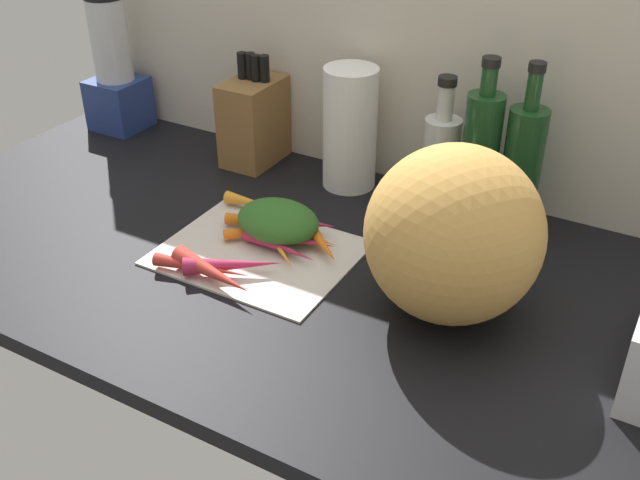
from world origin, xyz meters
TOP-DOWN VIEW (x-y plane):
  - ground_plane at (0.00, 0.00)cm, footprint 170.00×80.00cm
  - wall_back at (0.00, 38.50)cm, footprint 170.00×3.00cm
  - cutting_board at (-10.92, -2.08)cm, footprint 33.35×27.07cm
  - carrot_0 at (-7.13, -0.98)cm, footprint 15.31×3.99cm
  - carrot_1 at (-11.96, -13.84)cm, footprint 17.20×6.52cm
  - carrot_2 at (-6.96, 5.01)cm, footprint 17.69×5.02cm
  - carrot_3 at (-8.67, -0.11)cm, footprint 15.49×12.58cm
  - carrot_4 at (-10.55, -10.05)cm, footprint 15.56×11.79cm
  - carrot_5 at (-14.97, -12.79)cm, footprint 17.61×6.06cm
  - carrot_6 at (-1.61, 3.57)cm, footprint 12.45×10.64cm
  - carrot_7 at (-13.50, 5.58)cm, footprint 16.26×8.16cm
  - carrot_8 at (-12.68, 2.82)cm, footprint 12.31×11.88cm
  - carrot_9 at (-7.67, 7.48)cm, footprint 12.92×6.67cm
  - carrot_10 at (-5.89, 2.23)cm, footprint 15.00×5.41cm
  - carrot_11 at (-20.74, 9.82)cm, footprint 10.57×3.54cm
  - carrot_greens_pile at (-10.25, 3.56)cm, footprint 15.56×11.97cm
  - winter_squash at (23.78, -0.71)cm, footprint 27.00×26.80cm
  - knife_block at (-32.63, 29.39)cm, footprint 9.72×14.32cm
  - blender_appliance at (-71.07, 29.00)cm, footprint 11.71×11.71cm
  - paper_towel_roll at (-9.47, 29.50)cm, footprint 10.84×10.84cm
  - bottle_0 at (10.14, 28.87)cm, footprint 6.93×6.93cm
  - bottle_1 at (18.03, 27.44)cm, footprint 6.81×6.81cm
  - bottle_2 at (25.45, 28.86)cm, footprint 7.01×7.01cm

SIDE VIEW (x-z plane):
  - ground_plane at x=0.00cm, z-range -3.00..0.00cm
  - cutting_board at x=-10.92cm, z-range 0.00..0.80cm
  - carrot_8 at x=-12.68cm, z-range 0.80..2.87cm
  - carrot_3 at x=-8.67cm, z-range 0.80..3.02cm
  - carrot_7 at x=-13.50cm, z-range 0.80..3.05cm
  - carrot_5 at x=-14.97cm, z-range 0.80..3.14cm
  - carrot_0 at x=-7.13cm, z-range 0.80..3.28cm
  - carrot_11 at x=-20.74cm, z-range 0.80..3.31cm
  - carrot_10 at x=-5.89cm, z-range 0.80..3.56cm
  - carrot_2 at x=-6.96cm, z-range 0.80..3.66cm
  - carrot_4 at x=-10.55cm, z-range 0.80..3.95cm
  - carrot_6 at x=-1.61cm, z-range 0.80..4.05cm
  - carrot_9 at x=-7.67cm, z-range 0.80..4.23cm
  - carrot_1 at x=-11.96cm, z-range 0.80..4.31cm
  - carrot_greens_pile at x=-10.25cm, z-range 0.80..7.38cm
  - knife_block at x=-32.63cm, z-range -2.33..21.37cm
  - bottle_0 at x=10.14cm, z-range -2.97..23.77cm
  - paper_towel_roll at x=-9.47cm, z-range 0.00..24.80cm
  - bottle_2 at x=25.45cm, z-range -3.35..28.51cm
  - bottle_1 at x=18.03cm, z-range -2.57..29.32cm
  - winter_squash at x=23.78cm, z-range 0.00..27.52cm
  - blender_appliance at x=-71.07cm, z-range -2.24..30.08cm
  - wall_back at x=0.00cm, z-range 0.00..60.00cm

